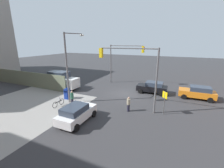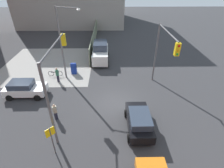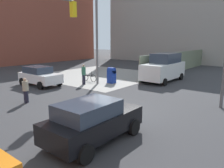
{
  "view_description": "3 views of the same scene",
  "coord_description": "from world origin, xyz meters",
  "px_view_note": "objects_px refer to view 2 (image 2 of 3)",
  "views": [
    {
      "loc": [
        -6.35,
        18.93,
        7.02
      ],
      "look_at": [
        1.74,
        1.09,
        1.45
      ],
      "focal_mm": 24.0,
      "sensor_mm": 36.0,
      "label": 1
    },
    {
      "loc": [
        -13.28,
        0.62,
        10.58
      ],
      "look_at": [
        1.0,
        0.35,
        1.61
      ],
      "focal_mm": 28.0,
      "sensor_mm": 36.0,
      "label": 2
    },
    {
      "loc": [
        -8.88,
        -7.17,
        3.83
      ],
      "look_at": [
        0.45,
        0.32,
        1.41
      ],
      "focal_mm": 35.0,
      "sensor_mm": 36.0,
      "label": 3
    }
  ],
  "objects_px": {
    "sedan_black": "(139,121)",
    "pedestrian_crossing": "(55,112)",
    "traffic_signal_nw_corner": "(55,71)",
    "bicycle_leaning_on_fence": "(55,73)",
    "mailbox_blue": "(74,68)",
    "hatchback_white": "(25,88)",
    "street_lamp_corner": "(64,40)",
    "van_white_delivery": "(101,52)",
    "traffic_signal_se_corner": "(163,49)",
    "pedestrian_waiting": "(57,75)"
  },
  "relations": [
    {
      "from": "sedan_black",
      "to": "pedestrian_crossing",
      "type": "height_order",
      "value": "sedan_black"
    },
    {
      "from": "traffic_signal_nw_corner",
      "to": "bicycle_leaning_on_fence",
      "type": "xyz_separation_m",
      "value": [
        7.65,
        2.7,
        -4.33
      ]
    },
    {
      "from": "mailbox_blue",
      "to": "hatchback_white",
      "type": "bearing_deg",
      "value": 138.11
    },
    {
      "from": "street_lamp_corner",
      "to": "hatchback_white",
      "type": "bearing_deg",
      "value": 133.65
    },
    {
      "from": "van_white_delivery",
      "to": "hatchback_white",
      "type": "bearing_deg",
      "value": 139.12
    },
    {
      "from": "traffic_signal_se_corner",
      "to": "van_white_delivery",
      "type": "distance_m",
      "value": 10.58
    },
    {
      "from": "pedestrian_waiting",
      "to": "van_white_delivery",
      "type": "bearing_deg",
      "value": -39.75
    },
    {
      "from": "street_lamp_corner",
      "to": "mailbox_blue",
      "type": "bearing_deg",
      "value": -22.05
    },
    {
      "from": "traffic_signal_nw_corner",
      "to": "pedestrian_crossing",
      "type": "distance_m",
      "value": 3.94
    },
    {
      "from": "traffic_signal_nw_corner",
      "to": "sedan_black",
      "type": "bearing_deg",
      "value": -100.82
    },
    {
      "from": "street_lamp_corner",
      "to": "hatchback_white",
      "type": "height_order",
      "value": "street_lamp_corner"
    },
    {
      "from": "pedestrian_crossing",
      "to": "bicycle_leaning_on_fence",
      "type": "relative_size",
      "value": 0.89
    },
    {
      "from": "van_white_delivery",
      "to": "pedestrian_crossing",
      "type": "height_order",
      "value": "van_white_delivery"
    },
    {
      "from": "van_white_delivery",
      "to": "pedestrian_waiting",
      "type": "distance_m",
      "value": 7.52
    },
    {
      "from": "sedan_black",
      "to": "van_white_delivery",
      "type": "distance_m",
      "value": 13.76
    },
    {
      "from": "van_white_delivery",
      "to": "traffic_signal_se_corner",
      "type": "bearing_deg",
      "value": -141.06
    },
    {
      "from": "traffic_signal_se_corner",
      "to": "hatchback_white",
      "type": "bearing_deg",
      "value": 92.95
    },
    {
      "from": "van_white_delivery",
      "to": "pedestrian_crossing",
      "type": "bearing_deg",
      "value": 164.26
    },
    {
      "from": "van_white_delivery",
      "to": "pedestrian_waiting",
      "type": "height_order",
      "value": "van_white_delivery"
    },
    {
      "from": "traffic_signal_se_corner",
      "to": "street_lamp_corner",
      "type": "bearing_deg",
      "value": 74.05
    },
    {
      "from": "sedan_black",
      "to": "hatchback_white",
      "type": "bearing_deg",
      "value": 66.17
    },
    {
      "from": "van_white_delivery",
      "to": "bicycle_leaning_on_fence",
      "type": "distance_m",
      "value": 7.06
    },
    {
      "from": "hatchback_white",
      "to": "pedestrian_crossing",
      "type": "relative_size",
      "value": 2.56
    },
    {
      "from": "traffic_signal_nw_corner",
      "to": "pedestrian_crossing",
      "type": "relative_size",
      "value": 4.16
    },
    {
      "from": "street_lamp_corner",
      "to": "pedestrian_crossing",
      "type": "height_order",
      "value": "street_lamp_corner"
    },
    {
      "from": "street_lamp_corner",
      "to": "van_white_delivery",
      "type": "relative_size",
      "value": 1.48
    },
    {
      "from": "sedan_black",
      "to": "pedestrian_waiting",
      "type": "relative_size",
      "value": 2.29
    },
    {
      "from": "traffic_signal_nw_corner",
      "to": "street_lamp_corner",
      "type": "relative_size",
      "value": 0.81
    },
    {
      "from": "traffic_signal_nw_corner",
      "to": "traffic_signal_se_corner",
      "type": "relative_size",
      "value": 1.0
    },
    {
      "from": "bicycle_leaning_on_fence",
      "to": "street_lamp_corner",
      "type": "bearing_deg",
      "value": -105.67
    },
    {
      "from": "traffic_signal_nw_corner",
      "to": "traffic_signal_se_corner",
      "type": "xyz_separation_m",
      "value": [
        4.31,
        -9.0,
        -0.03
      ]
    },
    {
      "from": "sedan_black",
      "to": "van_white_delivery",
      "type": "relative_size",
      "value": 0.75
    },
    {
      "from": "street_lamp_corner",
      "to": "bicycle_leaning_on_fence",
      "type": "relative_size",
      "value": 4.57
    },
    {
      "from": "traffic_signal_nw_corner",
      "to": "van_white_delivery",
      "type": "height_order",
      "value": "traffic_signal_nw_corner"
    },
    {
      "from": "traffic_signal_se_corner",
      "to": "pedestrian_crossing",
      "type": "relative_size",
      "value": 4.16
    },
    {
      "from": "street_lamp_corner",
      "to": "bicycle_leaning_on_fence",
      "type": "height_order",
      "value": "street_lamp_corner"
    },
    {
      "from": "van_white_delivery",
      "to": "pedestrian_crossing",
      "type": "relative_size",
      "value": 3.45
    },
    {
      "from": "pedestrian_waiting",
      "to": "traffic_signal_nw_corner",
      "type": "bearing_deg",
      "value": -163.28
    },
    {
      "from": "mailbox_blue",
      "to": "traffic_signal_se_corner",
      "type": "bearing_deg",
      "value": -112.49
    },
    {
      "from": "sedan_black",
      "to": "mailbox_blue",
      "type": "bearing_deg",
      "value": 35.39
    },
    {
      "from": "traffic_signal_nw_corner",
      "to": "mailbox_blue",
      "type": "relative_size",
      "value": 4.55
    },
    {
      "from": "pedestrian_crossing",
      "to": "hatchback_white",
      "type": "bearing_deg",
      "value": -116.89
    },
    {
      "from": "traffic_signal_se_corner",
      "to": "sedan_black",
      "type": "bearing_deg",
      "value": 153.04
    },
    {
      "from": "traffic_signal_nw_corner",
      "to": "traffic_signal_se_corner",
      "type": "distance_m",
      "value": 9.98
    },
    {
      "from": "traffic_signal_nw_corner",
      "to": "pedestrian_waiting",
      "type": "xyz_separation_m",
      "value": [
        6.25,
        2.0,
        -3.75
      ]
    },
    {
      "from": "hatchback_white",
      "to": "pedestrian_crossing",
      "type": "bearing_deg",
      "value": -132.0
    },
    {
      "from": "pedestrian_waiting",
      "to": "bicycle_leaning_on_fence",
      "type": "bearing_deg",
      "value": 25.43
    },
    {
      "from": "traffic_signal_se_corner",
      "to": "pedestrian_crossing",
      "type": "distance_m",
      "value": 11.27
    },
    {
      "from": "traffic_signal_nw_corner",
      "to": "hatchback_white",
      "type": "bearing_deg",
      "value": 52.21
    },
    {
      "from": "sedan_black",
      "to": "pedestrian_crossing",
      "type": "xyz_separation_m",
      "value": [
        1.23,
        6.9,
        -0.04
      ]
    }
  ]
}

